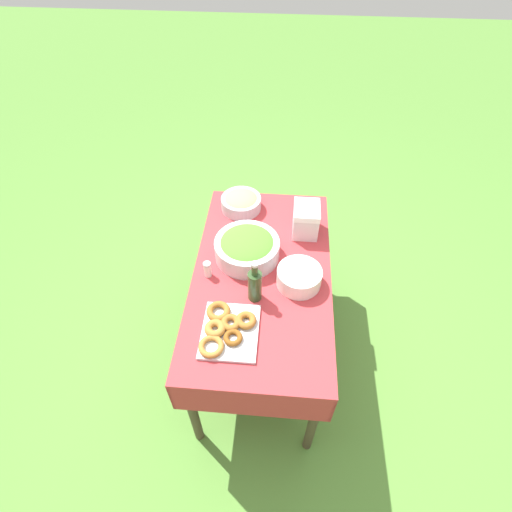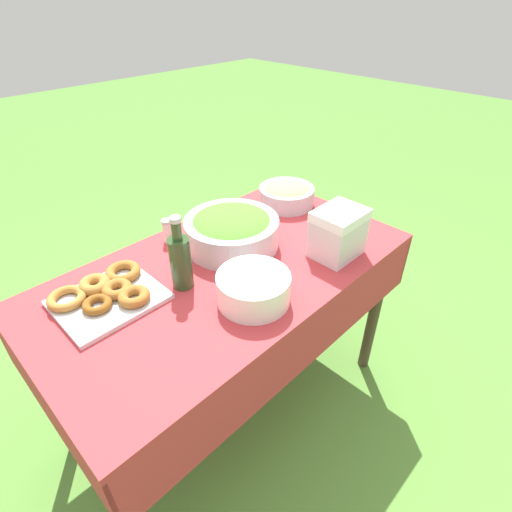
{
  "view_description": "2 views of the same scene",
  "coord_description": "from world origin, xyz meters",
  "px_view_note": "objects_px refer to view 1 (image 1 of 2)",
  "views": [
    {
      "loc": [
        -1.38,
        -0.08,
        2.39
      ],
      "look_at": [
        0.02,
        0.03,
        0.87
      ],
      "focal_mm": 28.0,
      "sensor_mm": 36.0,
      "label": 1
    },
    {
      "loc": [
        -0.73,
        -0.88,
        1.6
      ],
      "look_at": [
        0.07,
        -0.08,
        0.82
      ],
      "focal_mm": 28.0,
      "sensor_mm": 36.0,
      "label": 2
    }
  ],
  "objects_px": {
    "salad_bowl": "(247,247)",
    "cooler_box": "(306,220)",
    "pasta_bowl": "(241,202)",
    "plate_stack": "(299,277)",
    "donut_platter": "(227,329)",
    "olive_oil_bottle": "(255,285)"
  },
  "relations": [
    {
      "from": "salad_bowl",
      "to": "plate_stack",
      "type": "xyz_separation_m",
      "value": [
        -0.17,
        -0.29,
        -0.02
      ]
    },
    {
      "from": "donut_platter",
      "to": "plate_stack",
      "type": "distance_m",
      "value": 0.46
    },
    {
      "from": "olive_oil_bottle",
      "to": "cooler_box",
      "type": "xyz_separation_m",
      "value": [
        0.51,
        -0.25,
        -0.01
      ]
    },
    {
      "from": "salad_bowl",
      "to": "plate_stack",
      "type": "distance_m",
      "value": 0.33
    },
    {
      "from": "salad_bowl",
      "to": "cooler_box",
      "type": "bearing_deg",
      "value": -54.38
    },
    {
      "from": "plate_stack",
      "to": "cooler_box",
      "type": "distance_m",
      "value": 0.4
    },
    {
      "from": "cooler_box",
      "to": "olive_oil_bottle",
      "type": "bearing_deg",
      "value": 153.68
    },
    {
      "from": "salad_bowl",
      "to": "pasta_bowl",
      "type": "xyz_separation_m",
      "value": [
        0.4,
        0.08,
        -0.02
      ]
    },
    {
      "from": "olive_oil_bottle",
      "to": "cooler_box",
      "type": "distance_m",
      "value": 0.57
    },
    {
      "from": "salad_bowl",
      "to": "cooler_box",
      "type": "relative_size",
      "value": 1.95
    },
    {
      "from": "salad_bowl",
      "to": "cooler_box",
      "type": "distance_m",
      "value": 0.39
    },
    {
      "from": "olive_oil_bottle",
      "to": "cooler_box",
      "type": "height_order",
      "value": "olive_oil_bottle"
    },
    {
      "from": "pasta_bowl",
      "to": "plate_stack",
      "type": "relative_size",
      "value": 1.06
    },
    {
      "from": "pasta_bowl",
      "to": "olive_oil_bottle",
      "type": "distance_m",
      "value": 0.7
    },
    {
      "from": "donut_platter",
      "to": "olive_oil_bottle",
      "type": "bearing_deg",
      "value": -28.49
    },
    {
      "from": "salad_bowl",
      "to": "pasta_bowl",
      "type": "height_order",
      "value": "salad_bowl"
    },
    {
      "from": "cooler_box",
      "to": "salad_bowl",
      "type": "bearing_deg",
      "value": 125.62
    },
    {
      "from": "pasta_bowl",
      "to": "olive_oil_bottle",
      "type": "height_order",
      "value": "olive_oil_bottle"
    },
    {
      "from": "salad_bowl",
      "to": "cooler_box",
      "type": "xyz_separation_m",
      "value": [
        0.23,
        -0.32,
        0.02
      ]
    },
    {
      "from": "donut_platter",
      "to": "plate_stack",
      "type": "xyz_separation_m",
      "value": [
        0.32,
        -0.33,
        0.03
      ]
    },
    {
      "from": "salad_bowl",
      "to": "donut_platter",
      "type": "xyz_separation_m",
      "value": [
        -0.49,
        0.05,
        -0.05
      ]
    },
    {
      "from": "olive_oil_bottle",
      "to": "plate_stack",
      "type": "bearing_deg",
      "value": -63.45
    }
  ]
}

